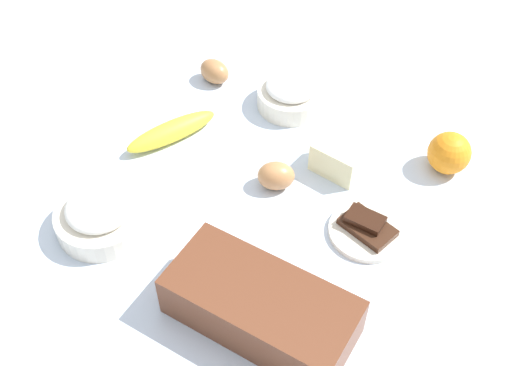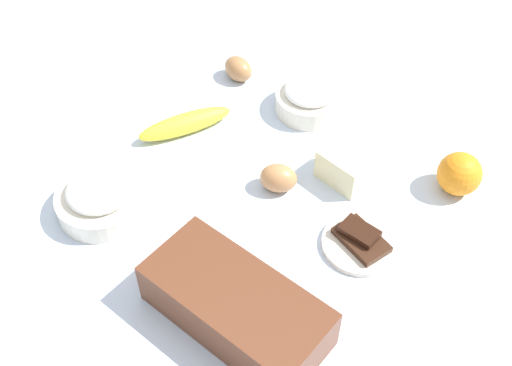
% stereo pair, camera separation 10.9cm
% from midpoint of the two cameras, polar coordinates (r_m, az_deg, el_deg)
% --- Properties ---
extents(ground_plane, '(2.40, 2.40, 0.02)m').
position_cam_midpoint_polar(ground_plane, '(1.13, -2.77, -1.87)').
color(ground_plane, silver).
extents(loaf_pan, '(0.28, 0.13, 0.08)m').
position_cam_midpoint_polar(loaf_pan, '(0.94, -2.94, -11.27)').
color(loaf_pan, brown).
rests_on(loaf_pan, ground_plane).
extents(flour_bowl, '(0.15, 0.15, 0.07)m').
position_cam_midpoint_polar(flour_bowl, '(1.10, -16.65, -2.96)').
color(flour_bowl, silver).
rests_on(flour_bowl, ground_plane).
extents(sugar_bowl, '(0.14, 0.14, 0.07)m').
position_cam_midpoint_polar(sugar_bowl, '(1.28, 0.76, 7.99)').
color(sugar_bowl, silver).
rests_on(sugar_bowl, ground_plane).
extents(banana, '(0.12, 0.19, 0.04)m').
position_cam_midpoint_polar(banana, '(1.23, -10.17, 4.49)').
color(banana, yellow).
rests_on(banana, ground_plane).
extents(orange_fruit, '(0.08, 0.08, 0.08)m').
position_cam_midpoint_polar(orange_fruit, '(1.18, 14.57, 2.51)').
color(orange_fruit, orange).
rests_on(orange_fruit, ground_plane).
extents(butter_block, '(0.10, 0.07, 0.06)m').
position_cam_midpoint_polar(butter_block, '(1.15, 4.82, 2.10)').
color(butter_block, '#F4EDB2').
rests_on(butter_block, ground_plane).
extents(egg_near_butter, '(0.08, 0.06, 0.05)m').
position_cam_midpoint_polar(egg_near_butter, '(1.36, -6.11, 9.90)').
color(egg_near_butter, '#AD7446').
rests_on(egg_near_butter, ground_plane).
extents(egg_beside_bowl, '(0.08, 0.08, 0.05)m').
position_cam_midpoint_polar(egg_beside_bowl, '(1.12, -0.96, 0.51)').
color(egg_beside_bowl, '#BA7E4C').
rests_on(egg_beside_bowl, ground_plane).
extents(chocolate_plate, '(0.13, 0.13, 0.03)m').
position_cam_midpoint_polar(chocolate_plate, '(1.07, 7.13, -4.30)').
color(chocolate_plate, silver).
rests_on(chocolate_plate, ground_plane).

